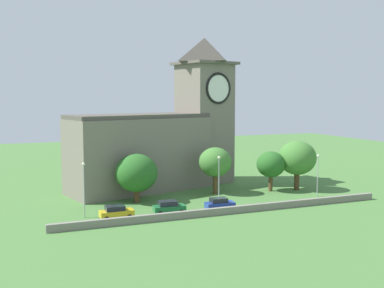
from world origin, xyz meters
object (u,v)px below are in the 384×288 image
object	(u,v)px
car_blue	(220,204)
tree_by_tower	(215,162)
streetlamp_west_end	(84,181)
tree_churchyard	(271,164)
car_green	(169,207)
streetlamp_central	(318,169)
streetlamp_west_mid	(219,173)
church	(166,135)
tree_riverside_east	(297,158)
car_yellow	(116,212)
tree_riverside_west	(137,173)

from	to	relation	value
car_blue	tree_by_tower	world-z (taller)	tree_by_tower
car_blue	streetlamp_west_end	size ratio (longest dim) A/B	0.57
tree_by_tower	tree_churchyard	bearing A→B (deg)	-9.70
car_green	streetlamp_central	distance (m)	26.99
streetlamp_west_mid	tree_by_tower	xyz separation A→B (m)	(3.28, 8.51, 0.37)
streetlamp_central	tree_churchyard	distance (m)	8.46
streetlamp_west_mid	church	bearing A→B (deg)	98.46
tree_churchyard	tree_riverside_east	xyz separation A→B (m)	(4.96, -0.75, 1.00)
car_yellow	tree_churchyard	world-z (taller)	tree_churchyard
church	car_blue	world-z (taller)	church
tree_riverside_east	streetlamp_west_end	bearing A→B (deg)	-171.98
car_green	streetlamp_central	world-z (taller)	streetlamp_central
tree_by_tower	church	bearing A→B (deg)	123.43
car_yellow	car_green	bearing A→B (deg)	-1.25
tree_churchyard	tree_riverside_east	bearing A→B (deg)	-8.56
car_yellow	tree_churchyard	size ratio (longest dim) A/B	0.65
tree_by_tower	car_yellow	bearing A→B (deg)	-152.68
church	streetlamp_west_mid	size ratio (longest dim) A/B	4.33
streetlamp_central	tree_riverside_east	world-z (taller)	tree_riverside_east
church	car_yellow	size ratio (longest dim) A/B	7.19
tree_riverside_east	car_green	bearing A→B (deg)	-163.85
car_green	streetlamp_central	bearing A→B (deg)	3.26
tree_riverside_west	tree_riverside_east	world-z (taller)	tree_riverside_east
church	tree_riverside_east	xyz separation A→B (m)	(20.84, -11.35, -3.94)
car_green	tree_by_tower	size ratio (longest dim) A/B	0.59
streetlamp_west_end	tree_riverside_east	bearing A→B (deg)	8.02
car_yellow	tree_by_tower	size ratio (longest dim) A/B	0.58
tree_by_tower	tree_churchyard	distance (m)	10.18
church	car_yellow	world-z (taller)	church
tree_churchyard	tree_riverside_west	xyz separation A→B (m)	(-24.28, 0.35, -0.07)
church	streetlamp_west_end	world-z (taller)	church
church	streetlamp_central	bearing A→B (deg)	-40.54
car_blue	tree_by_tower	size ratio (longest dim) A/B	0.55
church	streetlamp_central	world-z (taller)	church
tree_riverside_east	streetlamp_west_mid	bearing A→B (deg)	-161.66
church	streetlamp_central	size ratio (longest dim) A/B	4.69
tree_churchyard	streetlamp_west_mid	bearing A→B (deg)	-152.91
car_green	tree_by_tower	distance (m)	16.37
car_yellow	streetlamp_west_mid	world-z (taller)	streetlamp_west_mid
streetlamp_central	tree_churchyard	xyz separation A→B (m)	(-4.72, 7.02, 0.01)
streetlamp_west_end	tree_by_tower	distance (m)	24.75
streetlamp_west_end	streetlamp_central	size ratio (longest dim) A/B	1.08
church	tree_by_tower	xyz separation A→B (m)	(5.87, -8.89, -4.25)
streetlamp_west_mid	tree_riverside_east	distance (m)	19.24
car_blue	streetlamp_west_end	bearing A→B (deg)	170.79
car_yellow	streetlamp_west_mid	bearing A→B (deg)	5.54
car_green	tree_by_tower	bearing A→B (deg)	40.65
car_blue	tree_riverside_east	bearing A→B (deg)	23.84
streetlamp_central	tree_riverside_west	size ratio (longest dim) A/B	0.92
car_green	car_yellow	bearing A→B (deg)	178.75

